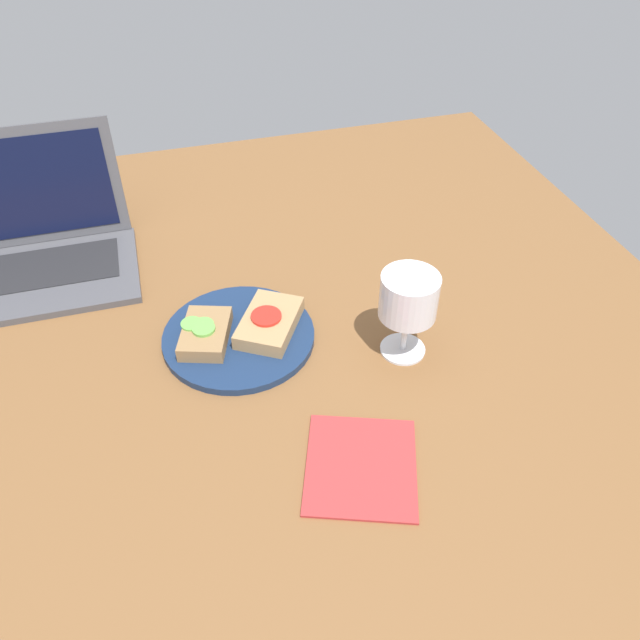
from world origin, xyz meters
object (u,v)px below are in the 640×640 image
at_px(plate, 239,337).
at_px(laptop, 26,242).
at_px(sandwich_with_tomato, 269,322).
at_px(wine_glass, 409,300).
at_px(sandwich_with_cucumber, 205,333).
at_px(napkin, 361,466).

xyz_separation_m(plate, laptop, (-0.31, 0.29, 0.04)).
height_order(sandwich_with_tomato, wine_glass, wine_glass).
height_order(sandwich_with_cucumber, wine_glass, wine_glass).
bearing_deg(plate, sandwich_with_cucumber, 178.19).
bearing_deg(napkin, plate, 111.13).
bearing_deg(wine_glass, laptop, 145.30).
xyz_separation_m(plate, napkin, (0.10, -0.27, -0.00)).
height_order(plate, napkin, plate).
bearing_deg(napkin, wine_glass, 54.97).
distance_m(plate, wine_glass, 0.26).
height_order(laptop, napkin, laptop).
xyz_separation_m(sandwich_with_cucumber, napkin, (0.15, -0.27, -0.02)).
bearing_deg(wine_glass, napkin, -125.03).
bearing_deg(sandwich_with_cucumber, plate, -1.81).
xyz_separation_m(sandwich_with_cucumber, sandwich_with_tomato, (0.10, -0.00, -0.00)).
bearing_deg(sandwich_with_cucumber, sandwich_with_tomato, -1.70).
xyz_separation_m(plate, sandwich_with_cucumber, (-0.05, 0.00, 0.02)).
distance_m(laptop, napkin, 0.70).
height_order(sandwich_with_cucumber, laptop, laptop).
bearing_deg(napkin, sandwich_with_tomato, 101.83).
height_order(plate, wine_glass, wine_glass).
distance_m(plate, sandwich_with_tomato, 0.05).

